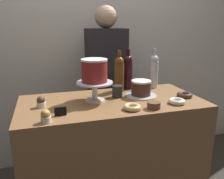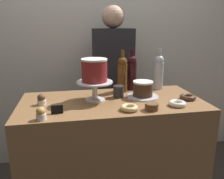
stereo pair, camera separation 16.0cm
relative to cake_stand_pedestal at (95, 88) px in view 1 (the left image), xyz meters
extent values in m
cube|color=silver|center=(0.12, 0.86, 0.28)|extent=(6.00, 0.05, 2.60)
cube|color=brown|center=(0.12, -0.02, -0.56)|extent=(1.26, 0.62, 0.92)
cylinder|color=silver|center=(0.00, 0.00, -0.09)|extent=(0.14, 0.14, 0.01)
cylinder|color=silver|center=(0.00, 0.00, -0.02)|extent=(0.04, 0.04, 0.12)
cylinder|color=silver|center=(0.00, 0.00, 0.04)|extent=(0.25, 0.25, 0.01)
cylinder|color=maroon|center=(0.00, 0.00, 0.11)|extent=(0.17, 0.17, 0.14)
cylinder|color=white|center=(0.00, 0.00, 0.19)|extent=(0.18, 0.18, 0.01)
cylinder|color=silver|center=(0.35, 0.02, -0.09)|extent=(0.23, 0.23, 0.01)
cylinder|color=#3D2619|center=(0.35, 0.02, -0.04)|extent=(0.14, 0.14, 0.10)
cylinder|color=white|center=(0.35, 0.02, 0.02)|extent=(0.14, 0.14, 0.01)
cylinder|color=black|center=(0.33, 0.24, 0.02)|extent=(0.08, 0.08, 0.22)
sphere|color=black|center=(0.33, 0.24, 0.14)|extent=(0.07, 0.07, 0.07)
cylinder|color=black|center=(0.33, 0.24, 0.19)|extent=(0.03, 0.03, 0.08)
cylinder|color=#B2BCC1|center=(0.55, 0.22, 0.02)|extent=(0.08, 0.08, 0.22)
sphere|color=#B2BCC1|center=(0.55, 0.22, 0.14)|extent=(0.07, 0.07, 0.07)
cylinder|color=#B2BCC1|center=(0.55, 0.22, 0.19)|extent=(0.03, 0.03, 0.08)
cylinder|color=#5B3814|center=(0.24, 0.19, 0.02)|extent=(0.08, 0.08, 0.22)
sphere|color=#5B3814|center=(0.24, 0.19, 0.14)|extent=(0.07, 0.07, 0.07)
cylinder|color=#5B3814|center=(0.24, 0.19, 0.19)|extent=(0.03, 0.03, 0.08)
cylinder|color=white|center=(-0.33, -0.28, -0.08)|extent=(0.06, 0.06, 0.03)
sphere|color=#CC9347|center=(-0.33, -0.28, -0.05)|extent=(0.05, 0.05, 0.05)
cylinder|color=white|center=(-0.35, -0.02, -0.08)|extent=(0.06, 0.06, 0.03)
sphere|color=brown|center=(-0.35, -0.02, -0.05)|extent=(0.05, 0.05, 0.05)
torus|color=#E0C17F|center=(0.19, -0.22, -0.08)|extent=(0.11, 0.11, 0.03)
torus|color=#472D1E|center=(0.65, -0.09, -0.08)|extent=(0.11, 0.11, 0.03)
torus|color=silver|center=(0.51, -0.20, -0.08)|extent=(0.11, 0.11, 0.03)
cylinder|color=brown|center=(0.32, -0.25, -0.09)|extent=(0.08, 0.08, 0.01)
cylinder|color=brown|center=(0.32, -0.25, -0.08)|extent=(0.08, 0.08, 0.01)
cylinder|color=brown|center=(0.32, -0.25, -0.07)|extent=(0.08, 0.08, 0.01)
cylinder|color=brown|center=(0.32, -0.25, -0.06)|extent=(0.08, 0.08, 0.01)
cube|color=black|center=(-0.25, -0.20, -0.07)|extent=(0.07, 0.01, 0.05)
cylinder|color=#282828|center=(0.18, 0.05, -0.05)|extent=(0.08, 0.08, 0.08)
cube|color=black|center=(0.24, 0.57, -0.59)|extent=(0.28, 0.18, 0.85)
cube|color=#232328|center=(0.24, 0.57, 0.11)|extent=(0.36, 0.22, 0.55)
sphere|color=tan|center=(0.24, 0.57, 0.48)|extent=(0.20, 0.20, 0.20)
camera|label=1|loc=(-0.32, -1.49, 0.42)|focal=37.33mm
camera|label=2|loc=(-0.17, -1.53, 0.42)|focal=37.33mm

